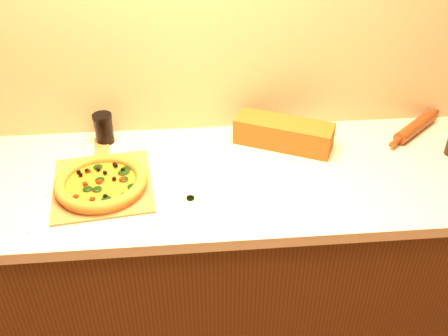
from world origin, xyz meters
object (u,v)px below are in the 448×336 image
dark_jar (104,128)px  pizza_peel (103,182)px  rolling_pin (415,127)px  pizza (101,183)px

dark_jar → pizza_peel: bearing=-86.2°
rolling_pin → dark_jar: 1.21m
pizza_peel → pizza: (0.00, -0.03, 0.02)m
pizza_peel → rolling_pin: size_ratio=1.71×
pizza → dark_jar: size_ratio=2.60×
dark_jar → rolling_pin: bearing=-1.8°
pizza_peel → rolling_pin: 1.21m
pizza_peel → dark_jar: dark_jar is taller
pizza_peel → rolling_pin: (1.19, 0.23, 0.02)m
pizza → rolling_pin: (1.19, 0.26, -0.00)m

